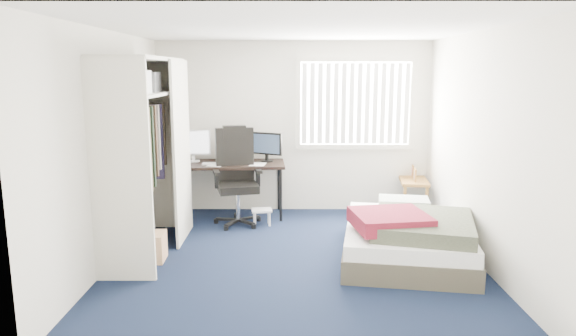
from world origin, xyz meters
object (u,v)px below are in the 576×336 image
(office_chair, at_px, (237,186))
(nightstand, at_px, (413,183))
(bed, at_px, (407,236))
(desk, at_px, (229,161))

(office_chair, height_order, nightstand, office_chair)
(nightstand, relative_size, bed, 0.40)
(desk, bearing_deg, office_chair, -67.75)
(desk, distance_m, bed, 2.85)
(nightstand, height_order, bed, nightstand)
(office_chair, bearing_deg, desk, 112.25)
(nightstand, distance_m, bed, 1.92)
(office_chair, distance_m, nightstand, 2.57)
(nightstand, xyz_separation_m, bed, (-0.50, -1.84, -0.20))
(office_chair, height_order, bed, office_chair)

